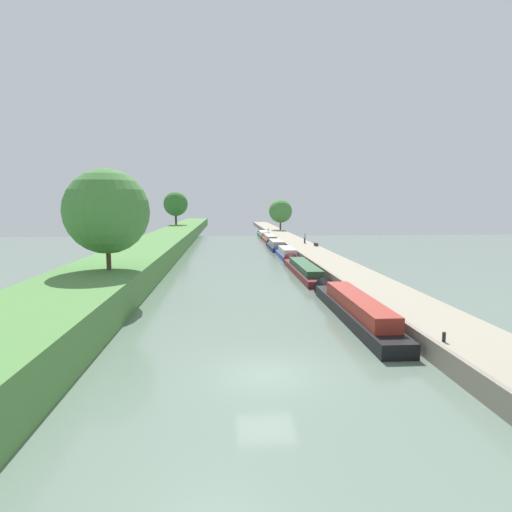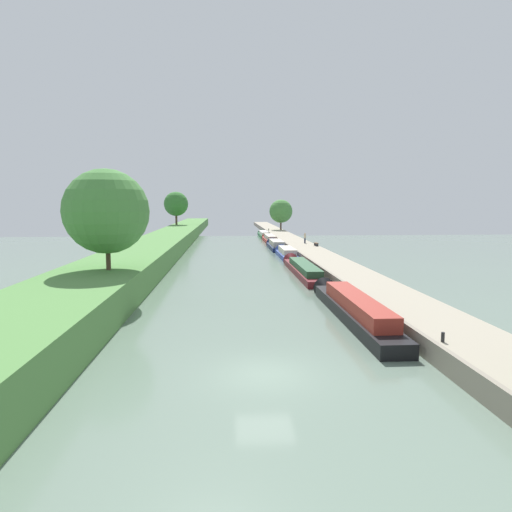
% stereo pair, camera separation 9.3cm
% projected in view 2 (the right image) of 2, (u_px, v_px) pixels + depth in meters
% --- Properties ---
extents(ground_plane, '(160.00, 160.00, 0.00)m').
position_uv_depth(ground_plane, '(265.00, 374.00, 18.54)').
color(ground_plane, slate).
extents(right_towpath, '(4.22, 260.00, 1.01)m').
position_uv_depth(right_towpath, '(490.00, 357.00, 19.14)').
color(right_towpath, '#9E937F').
rests_on(right_towpath, ground_plane).
extents(stone_quay, '(0.25, 260.00, 1.06)m').
position_uv_depth(stone_quay, '(441.00, 358.00, 18.99)').
color(stone_quay, gray).
rests_on(stone_quay, ground_plane).
extents(narrowboat_black, '(1.84, 15.70, 2.12)m').
position_uv_depth(narrowboat_black, '(352.00, 307.00, 27.58)').
color(narrowboat_black, black).
rests_on(narrowboat_black, ground_plane).
extents(narrowboat_maroon, '(1.92, 16.49, 1.86)m').
position_uv_depth(narrowboat_maroon, '(302.00, 269.00, 45.13)').
color(narrowboat_maroon, maroon).
rests_on(narrowboat_maroon, ground_plane).
extents(narrowboat_blue, '(2.00, 10.44, 2.06)m').
position_uv_depth(narrowboat_blue, '(286.00, 253.00, 59.15)').
color(narrowboat_blue, '#283D93').
rests_on(narrowboat_blue, ground_plane).
extents(narrowboat_navy, '(2.18, 11.19, 2.19)m').
position_uv_depth(narrowboat_navy, '(276.00, 245.00, 70.18)').
color(narrowboat_navy, '#141E42').
rests_on(narrowboat_navy, ground_plane).
extents(narrowboat_red, '(1.85, 13.88, 1.99)m').
position_uv_depth(narrowboat_red, '(269.00, 239.00, 82.45)').
color(narrowboat_red, maroon).
rests_on(narrowboat_red, ground_plane).
extents(narrowboat_green, '(1.86, 12.18, 1.83)m').
position_uv_depth(narrowboat_green, '(263.00, 234.00, 95.43)').
color(narrowboat_green, '#1E6033').
rests_on(narrowboat_green, ground_plane).
extents(tree_rightbank_midnear, '(5.52, 5.52, 7.19)m').
position_uv_depth(tree_rightbank_midnear, '(281.00, 211.00, 103.41)').
color(tree_rightbank_midnear, '#4C3828').
rests_on(tree_rightbank_midnear, right_towpath).
extents(tree_leftbank_downstream, '(6.31, 6.31, 7.53)m').
position_uv_depth(tree_leftbank_downstream, '(106.00, 211.00, 32.21)').
color(tree_leftbank_downstream, '#4C3828').
rests_on(tree_leftbank_downstream, left_grassy_bank).
extents(tree_leftbank_upstream, '(5.66, 5.66, 7.71)m').
position_uv_depth(tree_leftbank_upstream, '(176.00, 204.00, 101.56)').
color(tree_leftbank_upstream, '#4C3828').
rests_on(tree_leftbank_upstream, left_grassy_bank).
extents(person_walking, '(0.34, 0.34, 1.66)m').
position_uv_depth(person_walking, '(305.00, 238.00, 68.54)').
color(person_walking, '#282D42').
rests_on(person_walking, right_towpath).
extents(mooring_bollard_near, '(0.16, 0.16, 0.45)m').
position_uv_depth(mooring_bollard_near, '(443.00, 337.00, 19.64)').
color(mooring_bollard_near, black).
rests_on(mooring_bollard_near, right_towpath).
extents(mooring_bollard_far, '(0.16, 0.16, 0.45)m').
position_uv_depth(mooring_bollard_far, '(269.00, 230.00, 101.05)').
color(mooring_bollard_far, black).
rests_on(mooring_bollard_far, right_towpath).
extents(park_bench, '(0.44, 1.50, 0.47)m').
position_uv_depth(park_bench, '(316.00, 244.00, 64.24)').
color(park_bench, '#333338').
rests_on(park_bench, right_towpath).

